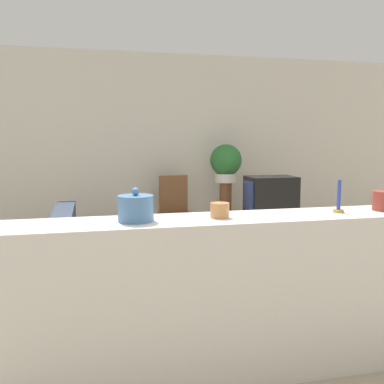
# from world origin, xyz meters

# --- Properties ---
(ground_plane) EXTENTS (14.00, 14.00, 0.00)m
(ground_plane) POSITION_xyz_m (0.00, 0.00, 0.00)
(ground_plane) COLOR tan
(wall_back) EXTENTS (9.00, 0.06, 2.70)m
(wall_back) POSITION_xyz_m (0.00, 3.43, 1.35)
(wall_back) COLOR beige
(wall_back) RESTS_ON ground_plane
(couch) EXTENTS (0.93, 1.63, 0.75)m
(couch) POSITION_xyz_m (-0.71, 1.55, 0.27)
(couch) COLOR #384256
(couch) RESTS_ON ground_plane
(tv_stand) EXTENTS (0.74, 0.45, 0.52)m
(tv_stand) POSITION_xyz_m (1.52, 2.30, 0.26)
(tv_stand) COLOR brown
(tv_stand) RESTS_ON ground_plane
(television) EXTENTS (0.63, 0.43, 0.48)m
(television) POSITION_xyz_m (1.51, 2.30, 0.76)
(television) COLOR black
(television) RESTS_ON tv_stand
(wooden_chair) EXTENTS (0.44, 0.44, 0.98)m
(wooden_chair) POSITION_xyz_m (0.36, 2.85, 0.54)
(wooden_chair) COLOR brown
(wooden_chair) RESTS_ON ground_plane
(plant_stand) EXTENTS (0.17, 0.17, 0.88)m
(plant_stand) POSITION_xyz_m (1.10, 2.90, 0.44)
(plant_stand) COLOR brown
(plant_stand) RESTS_ON ground_plane
(potted_plant) EXTENTS (0.44, 0.44, 0.53)m
(potted_plant) POSITION_xyz_m (1.10, 2.90, 1.16)
(potted_plant) COLOR white
(potted_plant) RESTS_ON plant_stand
(foreground_counter) EXTENTS (2.91, 0.44, 1.00)m
(foreground_counter) POSITION_xyz_m (0.00, -0.36, 0.50)
(foreground_counter) COLOR silver
(foreground_counter) RESTS_ON ground_plane
(decorative_bowl) EXTENTS (0.21, 0.21, 0.20)m
(decorative_bowl) POSITION_xyz_m (-0.50, -0.36, 1.08)
(decorative_bowl) COLOR #4C7AAD
(decorative_bowl) RESTS_ON foreground_counter
(candle_jar) EXTENTS (0.12, 0.12, 0.09)m
(candle_jar) POSITION_xyz_m (0.01, -0.36, 1.05)
(candle_jar) COLOR #C6844C
(candle_jar) RESTS_ON foreground_counter
(candlestick) EXTENTS (0.07, 0.07, 0.21)m
(candlestick) POSITION_xyz_m (0.81, -0.36, 1.07)
(candlestick) COLOR #B7933D
(candlestick) RESTS_ON foreground_counter
(coffee_tin) EXTENTS (0.13, 0.13, 0.13)m
(coffee_tin) POSITION_xyz_m (1.14, -0.36, 1.07)
(coffee_tin) COLOR #99382D
(coffee_tin) RESTS_ON foreground_counter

